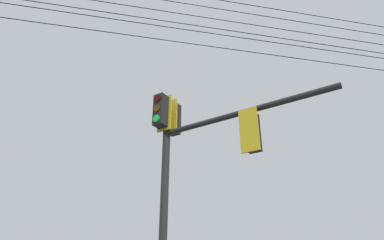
# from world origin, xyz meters

# --- Properties ---
(signal_mast_assembly) EXTENTS (4.49, 1.94, 6.67)m
(signal_mast_assembly) POSITION_xyz_m (0.44, 0.28, 4.73)
(signal_mast_assembly) COLOR black
(signal_mast_assembly) RESTS_ON ground
(overhead_wire_span) EXTENTS (23.79, 11.69, 2.29)m
(overhead_wire_span) POSITION_xyz_m (0.88, 1.03, 9.72)
(overhead_wire_span) COLOR black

